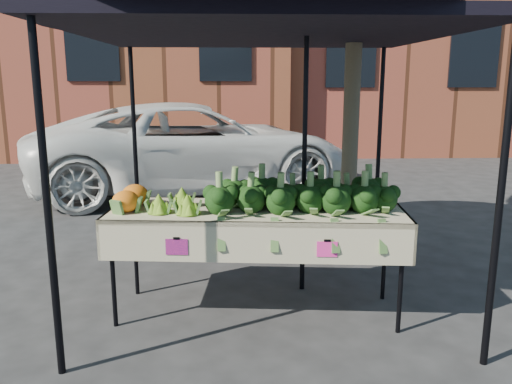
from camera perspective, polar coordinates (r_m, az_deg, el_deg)
name	(u,v)px	position (r m, az deg, el deg)	size (l,w,h in m)	color
ground	(269,304)	(4.66, 1.42, -12.26)	(90.00, 90.00, 0.00)	#262628
table	(257,261)	(4.36, 0.10, -7.64)	(2.46, 1.01, 0.90)	beige
canopy	(265,144)	(4.70, 0.99, 5.35)	(3.16, 3.16, 2.74)	black
broccoli_heap	(301,191)	(4.25, 4.94, 0.15)	(1.57, 0.60, 0.29)	black
romanesco_cluster	(175,197)	(4.22, -8.95, -0.52)	(0.46, 0.50, 0.23)	#80AB34
cauliflower_pair	(130,196)	(4.36, -13.66, -0.47)	(0.26, 0.46, 0.20)	orange
vehicle	(191,27)	(9.16, -7.21, 17.53)	(2.57, 1.55, 5.58)	white
street_tree	(355,29)	(5.56, 10.80, 17.24)	(2.47, 2.47, 4.88)	#1E4C14
building_right	(468,4)	(18.39, 22.32, 18.62)	(12.00, 8.00, 8.50)	brown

